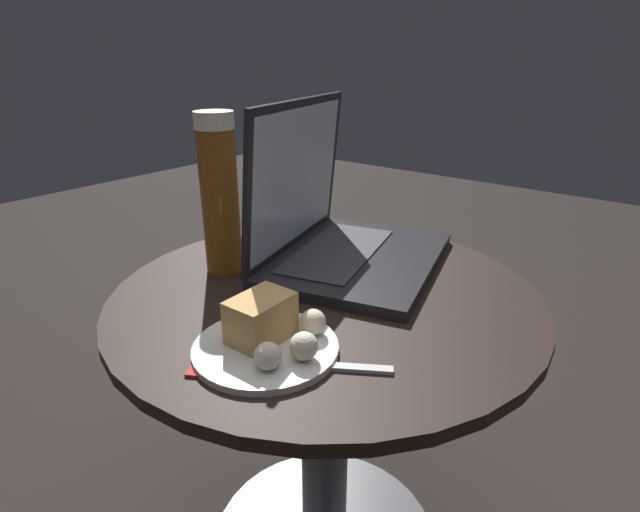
% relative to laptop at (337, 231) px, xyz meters
% --- Properties ---
extents(table, '(0.65, 0.65, 0.54)m').
position_rel_laptop_xyz_m(table, '(-0.11, -0.06, -0.23)').
color(table, '#515156').
rests_on(table, ground_plane).
extents(napkin, '(0.17, 0.16, 0.00)m').
position_rel_laptop_xyz_m(napkin, '(-0.29, -0.07, -0.05)').
color(napkin, '#B7332D').
rests_on(napkin, table).
extents(laptop, '(0.39, 0.33, 0.27)m').
position_rel_laptop_xyz_m(laptop, '(0.00, 0.00, 0.00)').
color(laptop, '#232326').
rests_on(laptop, table).
extents(beer_glass, '(0.06, 0.06, 0.26)m').
position_rel_laptop_xyz_m(beer_glass, '(-0.14, 0.12, 0.07)').
color(beer_glass, brown).
rests_on(beer_glass, table).
extents(snack_plate, '(0.18, 0.18, 0.06)m').
position_rel_laptop_xyz_m(snack_plate, '(-0.28, -0.10, -0.03)').
color(snack_plate, silver).
rests_on(snack_plate, table).
extents(fork, '(0.11, 0.16, 0.00)m').
position_rel_laptop_xyz_m(fork, '(-0.28, -0.16, -0.05)').
color(fork, silver).
rests_on(fork, table).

